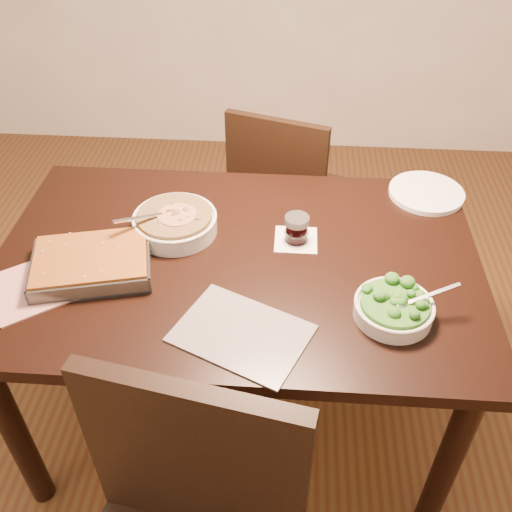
% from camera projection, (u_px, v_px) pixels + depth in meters
% --- Properties ---
extents(ground, '(4.00, 4.00, 0.00)m').
position_uv_depth(ground, '(241.00, 409.00, 2.13)').
color(ground, '#4A2615').
rests_on(ground, ground).
extents(table, '(1.40, 0.90, 0.75)m').
position_uv_depth(table, '(238.00, 281.00, 1.71)').
color(table, black).
rests_on(table, ground).
extents(magazine_a, '(0.37, 0.35, 0.01)m').
position_uv_depth(magazine_a, '(47.00, 282.00, 1.56)').
color(magazine_a, '#AD3135').
rests_on(magazine_a, table).
extents(magazine_b, '(0.38, 0.34, 0.01)m').
position_uv_depth(magazine_b, '(242.00, 333.00, 1.42)').
color(magazine_b, '#25262D').
rests_on(magazine_b, table).
extents(coaster, '(0.13, 0.13, 0.00)m').
position_uv_depth(coaster, '(296.00, 240.00, 1.70)').
color(coaster, white).
rests_on(coaster, table).
extents(stew_bowl, '(0.26, 0.26, 0.10)m').
position_uv_depth(stew_bowl, '(175.00, 222.00, 1.72)').
color(stew_bowl, silver).
rests_on(stew_bowl, table).
extents(broccoli_bowl, '(0.23, 0.20, 0.08)m').
position_uv_depth(broccoli_bowl, '(394.00, 308.00, 1.45)').
color(broccoli_bowl, silver).
rests_on(broccoli_bowl, table).
extents(baking_dish, '(0.37, 0.30, 0.06)m').
position_uv_depth(baking_dish, '(92.00, 263.00, 1.58)').
color(baking_dish, silver).
rests_on(baking_dish, table).
extents(wine_tumbler, '(0.07, 0.07, 0.08)m').
position_uv_depth(wine_tumbler, '(297.00, 228.00, 1.67)').
color(wine_tumbler, black).
rests_on(wine_tumbler, coaster).
extents(dinner_plate, '(0.24, 0.24, 0.02)m').
position_uv_depth(dinner_plate, '(426.00, 193.00, 1.88)').
color(dinner_plate, white).
rests_on(dinner_plate, table).
extents(chair_far, '(0.50, 0.50, 0.86)m').
position_uv_depth(chair_far, '(283.00, 191.00, 2.38)').
color(chair_far, black).
rests_on(chair_far, ground).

